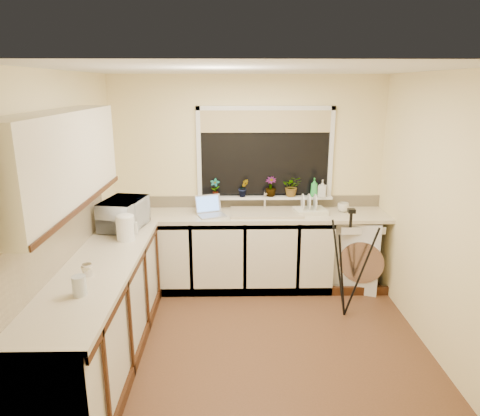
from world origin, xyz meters
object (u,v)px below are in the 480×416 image
Objects in this scene: glass_jug at (79,286)px; cup_left at (87,271)px; plant_b at (243,188)px; soap_bottle_green at (314,187)px; washing_machine at (354,251)px; cup_back at (343,207)px; plant_c at (271,187)px; dish_rack at (310,211)px; kettle at (126,228)px; laptop at (210,210)px; plant_a at (215,188)px; microwave at (124,214)px; soap_bottle_clear at (322,188)px; tripod at (348,264)px; plant_d at (292,186)px; steel_jar at (87,270)px.

glass_jug is 1.63× the size of cup_left.
soap_bottle_green is (0.84, -0.00, 0.00)m from plant_b.
cup_back reaches higher than washing_machine.
dish_rack is at bearing -26.38° from plant_c.
kettle reaches higher than glass_jug.
laptop is 1.87m from cup_left.
washing_machine is 1.82m from plant_a.
microwave is 1.20m from cup_left.
soap_bottle_green reaches higher than cup_back.
cup_back is (0.23, -0.13, -0.20)m from soap_bottle_clear.
plant_b is (-1.32, 0.17, 0.74)m from washing_machine.
cup_left is (-2.58, -1.71, 0.52)m from washing_machine.
kettle is (-0.76, -0.83, 0.06)m from laptop.
tripod is at bearing -78.53° from dish_rack.
kettle is at bearing -158.27° from cup_back.
plant_a is (0.92, 0.69, 0.11)m from microwave.
plant_d reaches higher than tripod.
laptop is 1.54× the size of plant_d.
soap_bottle_clear is at bearing 177.58° from washing_machine.
steel_jar is at bearing -17.24° from cup_left.
plant_c is 2.49m from cup_left.
plant_d is at bearing 122.96° from dish_rack.
dish_rack is 0.85m from tripod.
glass_jug is 0.64× the size of soap_bottle_green.
cup_back is at bearing 35.74° from cup_left.
plant_c is (-1.00, 0.19, 0.75)m from washing_machine.
laptop is 1.87m from steel_jar.
tripod is at bearing 22.68° from steel_jar.
kettle is at bearing -151.99° from soap_bottle_green.
soap_bottle_clear is (0.61, -0.03, -0.01)m from plant_c.
plant_a reaches higher than plant_b.
steel_jar is 2.89m from soap_bottle_clear.
laptop is 2.79× the size of cup_back.
kettle is 0.43× the size of microwave.
tripod reaches higher than kettle.
microwave is at bearing -172.37° from laptop.
washing_machine is at bearing 19.84° from kettle.
plant_b reaches higher than microwave.
microwave is at bearing 105.29° from kettle.
washing_machine is 1.52m from plant_b.
kettle is 0.83m from cup_left.
plant_d reaches higher than washing_machine.
laptop is 2.61× the size of glass_jug.
tripod is 1.11m from soap_bottle_green.
microwave is at bearing -151.30° from plant_b.
laptop is at bearing 62.04° from cup_left.
plant_c reaches higher than soap_bottle_clear.
cup_back is (2.42, 1.75, 0.00)m from steel_jar.
plant_b is 2.28m from cup_left.
plant_d is 0.36m from soap_bottle_clear.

